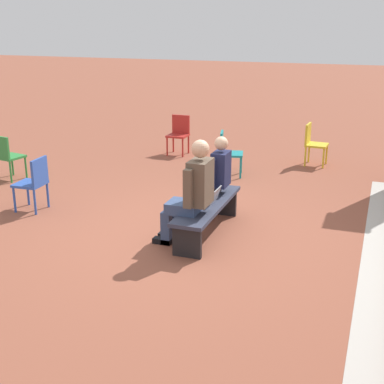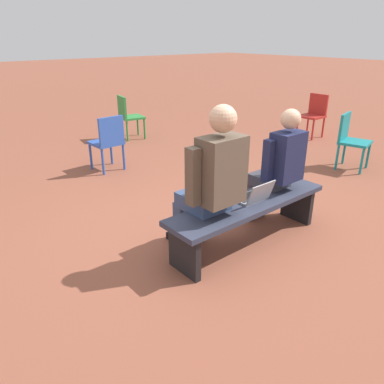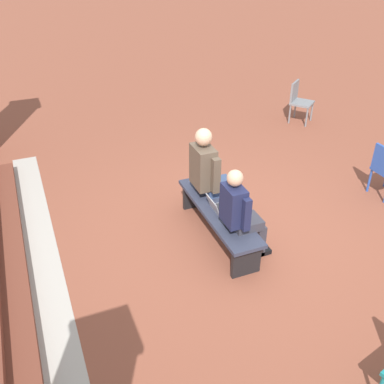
{
  "view_description": "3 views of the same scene",
  "coord_description": "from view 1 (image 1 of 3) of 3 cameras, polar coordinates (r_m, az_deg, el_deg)",
  "views": [
    {
      "loc": [
        6.48,
        2.43,
        2.85
      ],
      "look_at": [
        -0.14,
        0.02,
        0.55
      ],
      "focal_mm": 50.0,
      "sensor_mm": 36.0,
      "label": 1
    },
    {
      "loc": [
        2.46,
        2.43,
        1.93
      ],
      "look_at": [
        0.4,
        -0.04,
        0.57
      ],
      "focal_mm": 35.0,
      "sensor_mm": 36.0,
      "label": 2
    },
    {
      "loc": [
        -4.43,
        2.43,
        3.75
      ],
      "look_at": [
        0.11,
        0.59,
        0.7
      ],
      "focal_mm": 42.0,
      "sensor_mm": 36.0,
      "label": 3
    }
  ],
  "objects": [
    {
      "name": "laptop",
      "position": [
        7.3,
        1.87,
        -0.73
      ],
      "size": [
        0.32,
        0.29,
        0.21
      ],
      "color": "#9EA0A5",
      "rests_on": "bench"
    },
    {
      "name": "plastic_chair_far_left",
      "position": [
        10.08,
        3.81,
        4.42
      ],
      "size": [
        0.51,
        0.51,
        0.84
      ],
      "color": "teal",
      "rests_on": "ground"
    },
    {
      "name": "plastic_chair_mid_courtyard",
      "position": [
        10.34,
        -19.17,
        3.79
      ],
      "size": [
        0.49,
        0.49,
        0.84
      ],
      "color": "#2D893D",
      "rests_on": "ground"
    },
    {
      "name": "plastic_chair_near_bench_right",
      "position": [
        8.54,
        -16.49,
        1.18
      ],
      "size": [
        0.44,
        0.44,
        0.84
      ],
      "color": "#2D56B7",
      "rests_on": "ground"
    },
    {
      "name": "person_student",
      "position": [
        7.66,
        2.36,
        1.67
      ],
      "size": [
        0.5,
        0.64,
        1.28
      ],
      "color": "#383842",
      "rests_on": "ground"
    },
    {
      "name": "bench",
      "position": [
        7.32,
        1.66,
        -1.9
      ],
      "size": [
        1.8,
        0.44,
        0.45
      ],
      "color": "#33384C",
      "rests_on": "ground"
    },
    {
      "name": "plastic_chair_far_right",
      "position": [
        11.08,
        12.79,
        5.26
      ],
      "size": [
        0.44,
        0.44,
        0.84
      ],
      "color": "gold",
      "rests_on": "ground"
    },
    {
      "name": "plastic_chair_by_pillar",
      "position": [
        11.73,
        -1.39,
        6.4
      ],
      "size": [
        0.42,
        0.42,
        0.84
      ],
      "color": "red",
      "rests_on": "ground"
    },
    {
      "name": "concrete_strip",
      "position": [
        7.13,
        19.23,
        -6.57
      ],
      "size": [
        6.78,
        0.4,
        0.01
      ],
      "primitive_type": "cube",
      "color": "#B7B2A8",
      "rests_on": "ground"
    },
    {
      "name": "person_adult",
      "position": [
        6.83,
        -0.02,
        0.13
      ],
      "size": [
        0.59,
        0.75,
        1.42
      ],
      "color": "#384C75",
      "rests_on": "ground"
    },
    {
      "name": "ground_plane",
      "position": [
        7.49,
        -0.48,
        -4.33
      ],
      "size": [
        60.0,
        60.0,
        0.0
      ],
      "primitive_type": "plane",
      "color": "brown"
    }
  ]
}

